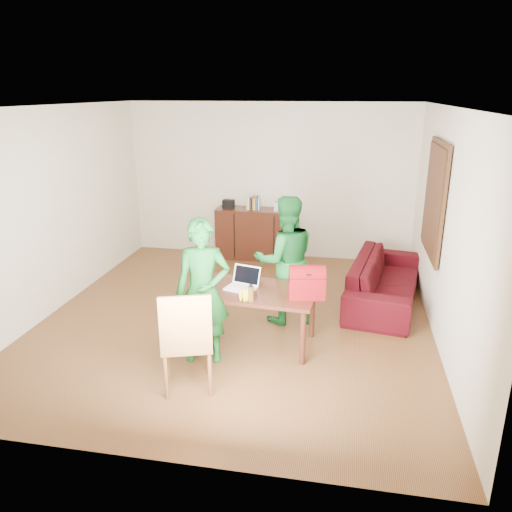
% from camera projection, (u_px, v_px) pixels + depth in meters
% --- Properties ---
extents(room, '(5.20, 5.70, 2.90)m').
position_uv_depth(room, '(239.00, 220.00, 6.34)').
color(room, '#4C2613').
rests_on(room, ground).
extents(table, '(1.53, 0.93, 0.69)m').
position_uv_depth(table, '(253.00, 296.00, 5.79)').
color(table, black).
rests_on(table, ground).
extents(chair, '(0.61, 0.60, 1.09)m').
position_uv_depth(chair, '(188.00, 359.00, 4.99)').
color(chair, brown).
rests_on(chair, ground).
extents(person_near, '(0.65, 0.49, 1.62)m').
position_uv_depth(person_near, '(203.00, 292.00, 5.38)').
color(person_near, '#12541C').
rests_on(person_near, ground).
extents(person_far, '(0.98, 0.87, 1.66)m').
position_uv_depth(person_far, '(285.00, 260.00, 6.32)').
color(person_far, '#145A20').
rests_on(person_far, ground).
extents(laptop, '(0.39, 0.32, 0.24)m').
position_uv_depth(laptop, '(241.00, 285.00, 5.76)').
color(laptop, white).
rests_on(laptop, table).
extents(bananas, '(0.16, 0.12, 0.06)m').
position_uv_depth(bananas, '(244.00, 299.00, 5.44)').
color(bananas, gold).
rests_on(bananas, table).
extents(bottle, '(0.08, 0.08, 0.20)m').
position_uv_depth(bottle, '(251.00, 293.00, 5.42)').
color(bottle, '#543A13').
rests_on(bottle, table).
extents(red_bag, '(0.43, 0.29, 0.29)m').
position_uv_depth(red_bag, '(307.00, 285.00, 5.51)').
color(red_bag, maroon).
rests_on(red_bag, table).
extents(sofa, '(1.21, 2.30, 0.64)m').
position_uv_depth(sofa, '(385.00, 280.00, 7.07)').
color(sofa, '#3C070D').
rests_on(sofa, ground).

